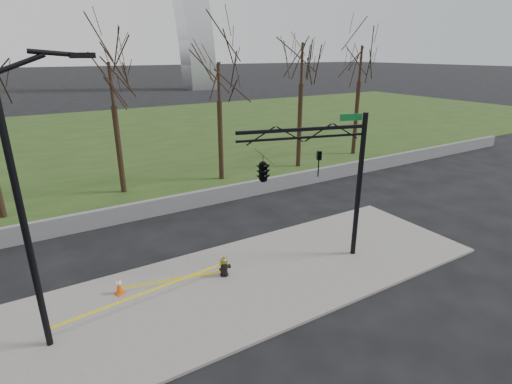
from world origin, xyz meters
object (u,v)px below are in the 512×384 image
fire_hydrant (224,267)px  traffic_signal_mast (283,167)px  street_light (28,195)px  traffic_cone (119,286)px

fire_hydrant → traffic_signal_mast: 4.37m
street_light → traffic_cone: bearing=34.4°
street_light → traffic_signal_mast: 8.15m
street_light → fire_hydrant: bearing=5.2°
fire_hydrant → traffic_cone: bearing=166.8°
traffic_cone → traffic_signal_mast: traffic_signal_mast is taller
traffic_signal_mast → street_light: bearing=-163.1°
fire_hydrant → traffic_cone: fire_hydrant is taller
traffic_signal_mast → fire_hydrant: bearing=-175.3°
traffic_cone → traffic_signal_mast: size_ratio=0.10×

